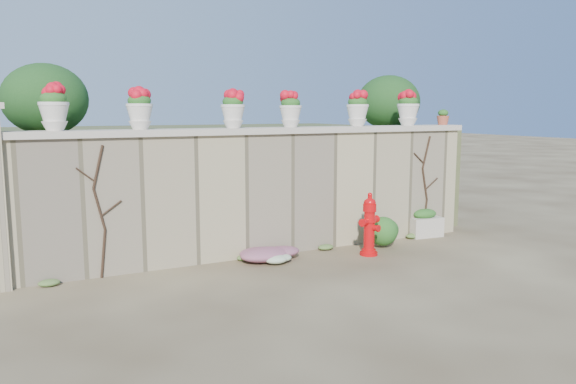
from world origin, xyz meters
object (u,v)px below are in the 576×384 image
fire_hydrant (369,224)px  planter_box (425,224)px  urn_pot_0 (54,108)px  terracotta_pot (443,118)px

fire_hydrant → planter_box: (1.75, 0.67, -0.28)m
fire_hydrant → planter_box: 1.90m
urn_pot_0 → fire_hydrant: bearing=-11.1°
fire_hydrant → terracotta_pot: terracotta_pot is taller
planter_box → terracotta_pot: 2.09m
planter_box → terracotta_pot: bearing=28.6°
urn_pot_0 → terracotta_pot: (6.98, 0.00, -0.18)m
terracotta_pot → fire_hydrant: bearing=-158.6°
terracotta_pot → planter_box: bearing=-156.8°
fire_hydrant → terracotta_pot: size_ratio=3.61×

